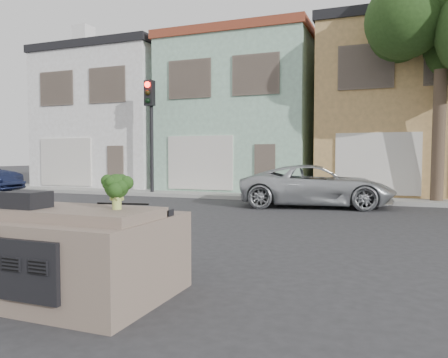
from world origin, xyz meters
The scene contains 12 objects.
ground_plane centered at (0.00, 0.00, 0.00)m, with size 120.00×120.00×0.00m, color #303033.
sidewalk centered at (0.00, 10.50, 0.07)m, with size 40.00×3.00×0.15m, color gray.
townhouse_white centered at (-11.00, 14.50, 3.77)m, with size 7.20×8.20×7.55m, color white.
townhouse_mint centered at (-3.50, 14.50, 3.77)m, with size 7.20×8.20×7.55m, color #98C4A9.
townhouse_tan centered at (4.00, 14.50, 3.77)m, with size 7.20×8.20×7.55m, color tan.
silver_pickup centered at (1.06, 7.77, 0.00)m, with size 2.39×5.19×1.44m, color #B1B4B8.
traffic_signal centered at (-6.50, 9.50, 2.55)m, with size 0.40×0.40×5.10m, color black.
tree_near centered at (5.00, 9.80, 4.25)m, with size 4.40×4.00×8.50m, color #233F17.
car_dashboard centered at (0.00, -3.00, 0.56)m, with size 2.00×1.80×1.12m, color #766456.
instrument_hump centered at (-0.58, -3.35, 1.22)m, with size 0.48×0.38×0.20m, color black.
wiper_arm centered at (0.28, -2.62, 1.13)m, with size 0.70×0.03×0.02m, color black.
broccoli centered at (0.50, -3.07, 1.33)m, with size 0.35×0.35×0.43m, color #1A3811.
Camera 1 is at (3.50, -7.35, 1.74)m, focal length 35.00 mm.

